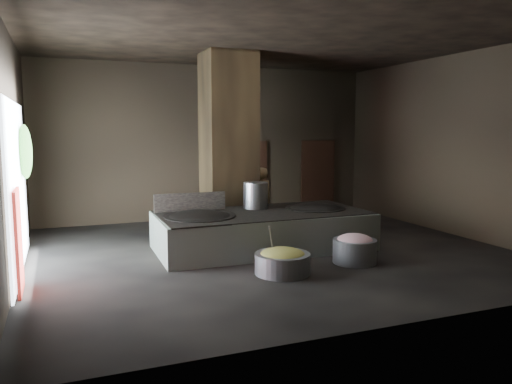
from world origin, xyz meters
name	(u,v)px	position (x,y,z in m)	size (l,w,h in m)	color
floor	(269,253)	(0.00, 0.00, -0.05)	(10.00, 9.00, 0.10)	black
ceiling	(270,37)	(0.00, 0.00, 4.55)	(10.00, 9.00, 0.10)	black
back_wall	(210,143)	(0.00, 4.55, 2.25)	(10.00, 0.10, 4.50)	black
front_wall	(408,160)	(0.00, -4.55, 2.25)	(10.00, 0.10, 4.50)	black
left_wall	(8,152)	(-5.05, 0.00, 2.25)	(0.10, 9.00, 4.50)	black
right_wall	(455,145)	(5.05, 0.00, 2.25)	(0.10, 9.00, 4.50)	black
pillar	(228,146)	(-0.30, 1.90, 2.25)	(1.20, 1.20, 4.50)	black
hearth_platform	(262,231)	(-0.07, 0.25, 0.40)	(4.65, 2.23, 0.81)	silver
platform_cap	(263,213)	(-0.07, 0.25, 0.82)	(4.55, 2.19, 0.03)	black
wok_left	(200,220)	(-1.52, 0.20, 0.75)	(1.47, 1.47, 0.40)	black
wok_left_rim	(200,217)	(-1.52, 0.20, 0.82)	(1.50, 1.50, 0.05)	black
wok_right	(315,211)	(1.28, 0.30, 0.75)	(1.37, 1.37, 0.38)	black
wok_right_rim	(315,208)	(1.28, 0.30, 0.82)	(1.40, 1.40, 0.05)	black
stock_pot	(256,195)	(-0.02, 0.80, 1.13)	(0.57, 0.57, 0.61)	#929498
splash_guard	(190,202)	(-1.52, 1.00, 1.03)	(1.62, 0.06, 0.40)	black
cook	(261,200)	(0.60, 1.97, 0.84)	(0.61, 0.39, 1.68)	olive
veg_basin	(282,263)	(-0.46, -1.69, 0.19)	(1.03, 1.03, 0.38)	gray
veg_fill	(282,255)	(-0.46, -1.69, 0.35)	(0.84, 0.84, 0.26)	olive
ladle	(272,243)	(-0.61, -1.54, 0.55)	(0.03, 0.03, 0.81)	#929498
meat_basin	(355,251)	(1.19, -1.53, 0.24)	(0.86, 0.86, 0.47)	gray
meat_fill	(355,241)	(1.19, -1.53, 0.45)	(0.72, 0.72, 0.27)	#C6778A
doorway_near	(249,180)	(1.20, 4.45, 1.10)	(1.18, 0.08, 2.38)	black
doorway_near_glow	(241,182)	(0.92, 4.40, 1.05)	(0.88, 0.04, 2.09)	#8C6647
doorway_far	(318,177)	(3.60, 4.45, 1.10)	(1.18, 0.08, 2.38)	black
doorway_far_glow	(310,178)	(3.39, 4.58, 1.05)	(0.80, 0.04, 1.89)	#8C6647
left_opening	(17,187)	(-4.95, 0.20, 1.60)	(0.04, 4.20, 3.10)	white
pavilion_sliver	(19,241)	(-4.88, -1.10, 0.85)	(0.05, 0.90, 1.70)	maroon
tree_silhouette	(25,152)	(-4.85, 1.30, 2.20)	(0.28, 1.10, 1.10)	#194714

